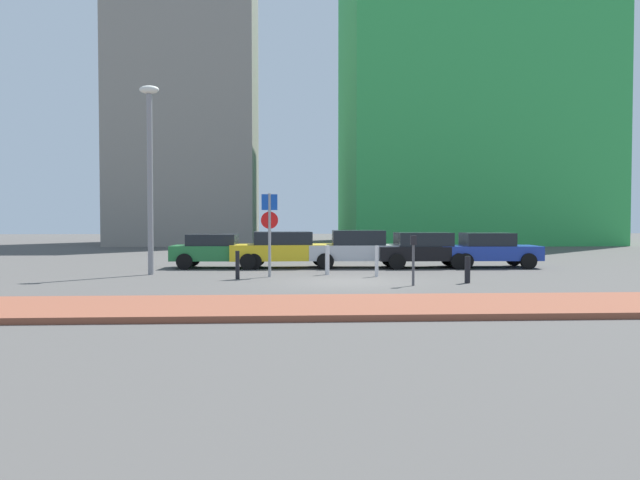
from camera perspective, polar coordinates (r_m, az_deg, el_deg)
name	(u,v)px	position (r m, az deg, el deg)	size (l,w,h in m)	color
ground_plane	(349,282)	(20.90, 2.55, -3.70)	(120.00, 120.00, 0.00)	#4C4947
sidewalk_brick	(377,306)	(14.76, 5.01, -5.83)	(40.00, 3.51, 0.14)	brown
parked_car_green	(220,250)	(26.83, -8.82, -0.89)	(4.13, 2.08, 1.39)	#237238
parked_car_yellow	(284,249)	(26.59, -3.16, -0.78)	(4.59, 2.10, 1.49)	gold
parked_car_silver	(360,248)	(26.71, 3.51, -0.75)	(4.29, 2.00, 1.54)	#B7BABF
parked_car_black	(425,249)	(26.93, 9.26, -0.81)	(4.10, 1.95, 1.45)	black
parked_car_blue	(487,249)	(27.65, 14.52, -0.81)	(4.19, 2.18, 1.44)	#1E389E
parking_sign_post	(270,224)	(22.55, -4.47, 1.38)	(0.60, 0.11, 2.91)	gray
parking_meter	(413,254)	(19.82, 8.23, -1.19)	(0.18, 0.14, 1.53)	#4C4C51
street_lamp	(150,163)	(24.24, -14.76, 6.55)	(0.70, 0.36, 6.81)	gray
traffic_bollard_near	(467,270)	(20.94, 12.87, -2.57)	(0.18, 0.18, 0.85)	black
traffic_bollard_mid	(377,261)	(22.73, 5.02, -1.87)	(0.13, 0.13, 1.09)	#B7B7BC
traffic_bollard_far	(327,260)	(23.42, 0.65, -1.78)	(0.16, 0.16, 1.06)	#B7B7BC
traffic_bollard_edge	(237,265)	(21.85, -7.28, -2.21)	(0.14, 0.14, 0.95)	black
building_colorful_midrise	(466,105)	(55.02, 12.78, 11.53)	(19.67, 14.88, 22.42)	green
building_under_construction	(188,108)	(52.87, -11.52, 11.35)	(10.52, 12.06, 21.37)	gray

